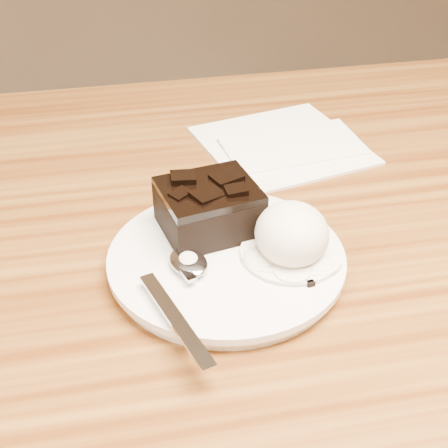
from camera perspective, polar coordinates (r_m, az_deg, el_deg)
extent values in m
cylinder|color=white|center=(0.54, 0.21, -3.35)|extent=(0.20, 0.20, 0.02)
cube|color=black|center=(0.56, -1.32, 1.11)|extent=(0.09, 0.08, 0.04)
ellipsoid|color=white|center=(0.53, 5.93, -0.87)|extent=(0.06, 0.06, 0.05)
cylinder|color=white|center=(0.54, 5.81, -2.55)|extent=(0.08, 0.08, 0.00)
cube|color=white|center=(0.73, 5.08, 6.97)|extent=(0.19, 0.19, 0.01)
cube|color=black|center=(0.51, 7.55, -5.18)|extent=(0.01, 0.01, 0.00)
cube|color=black|center=(0.52, 4.11, -3.83)|extent=(0.01, 0.01, 0.00)
cube|color=black|center=(0.55, 4.03, -1.92)|extent=(0.01, 0.01, 0.00)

